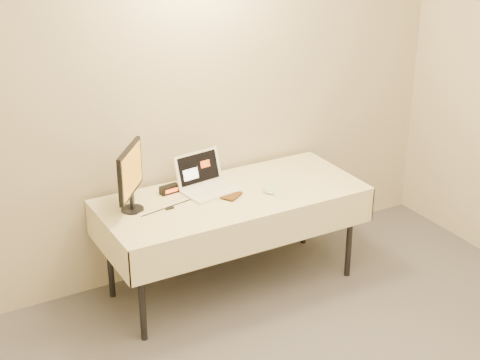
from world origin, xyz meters
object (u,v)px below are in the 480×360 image
laptop (206,182)px  monitor (130,174)px  book (220,186)px  table (232,202)px

laptop → monitor: (-0.57, -0.06, 0.20)m
laptop → book: 0.20m
table → laptop: bearing=127.9°
table → book: book is taller
laptop → book: (0.01, -0.20, 0.04)m
table → monitor: monitor is taller
laptop → monitor: 0.61m
table → laptop: size_ratio=4.62×
book → table: bearing=-15.0°
table → monitor: size_ratio=4.17×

